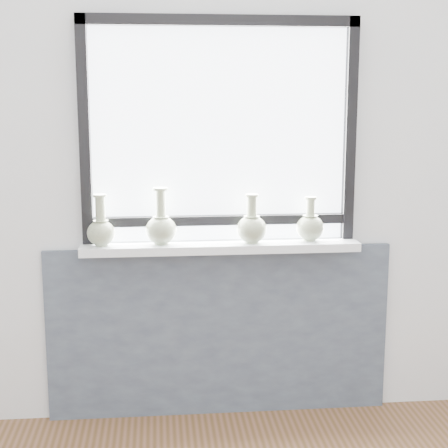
{
  "coord_description": "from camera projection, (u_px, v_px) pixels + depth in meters",
  "views": [
    {
      "loc": [
        -0.3,
        -1.46,
        1.59
      ],
      "look_at": [
        0.0,
        1.55,
        1.02
      ],
      "focal_mm": 55.0,
      "sensor_mm": 36.0,
      "label": 1
    }
  ],
  "objects": [
    {
      "name": "back_wall",
      "position": [
        219.0,
        157.0,
        3.29
      ],
      "size": [
        3.6,
        0.02,
        2.6
      ],
      "primitive_type": "cube",
      "color": "silver",
      "rests_on": "ground"
    },
    {
      "name": "apron_panel",
      "position": [
        219.0,
        332.0,
        3.42
      ],
      "size": [
        1.7,
        0.03,
        0.86
      ],
      "primitive_type": "cube",
      "color": "#505C6B",
      "rests_on": "ground"
    },
    {
      "name": "windowsill",
      "position": [
        221.0,
        247.0,
        3.27
      ],
      "size": [
        1.32,
        0.18,
        0.04
      ],
      "primitive_type": "cube",
      "color": "white",
      "rests_on": "apron_panel"
    },
    {
      "name": "window",
      "position": [
        219.0,
        127.0,
        3.22
      ],
      "size": [
        1.3,
        0.06,
        1.05
      ],
      "color": "black",
      "rests_on": "windowsill"
    },
    {
      "name": "vase_a",
      "position": [
        101.0,
        230.0,
        3.18
      ],
      "size": [
        0.13,
        0.13,
        0.24
      ],
      "rotation": [
        0.0,
        0.0,
        0.28
      ],
      "color": "#9FAB86",
      "rests_on": "windowsill"
    },
    {
      "name": "vase_b",
      "position": [
        161.0,
        227.0,
        3.22
      ],
      "size": [
        0.15,
        0.15,
        0.27
      ],
      "rotation": [
        0.0,
        0.0,
        -0.17
      ],
      "color": "#9FAB86",
      "rests_on": "windowsill"
    },
    {
      "name": "vase_c",
      "position": [
        252.0,
        227.0,
        3.24
      ],
      "size": [
        0.14,
        0.14,
        0.23
      ],
      "rotation": [
        0.0,
        0.0,
        -0.23
      ],
      "color": "#9FAB86",
      "rests_on": "windowsill"
    },
    {
      "name": "vase_d",
      "position": [
        310.0,
        226.0,
        3.3
      ],
      "size": [
        0.13,
        0.13,
        0.21
      ],
      "rotation": [
        0.0,
        0.0,
        0.34
      ],
      "color": "#9FAB86",
      "rests_on": "windowsill"
    }
  ]
}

